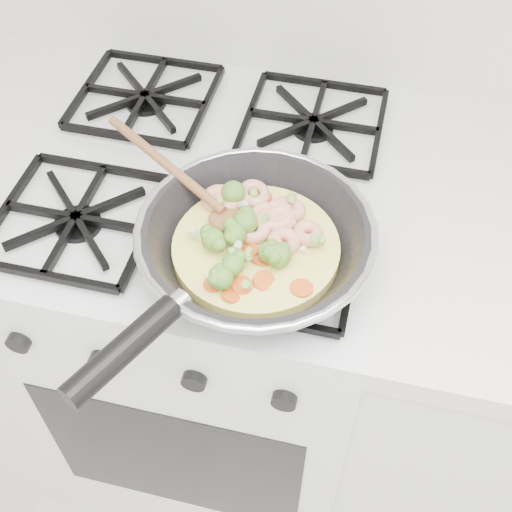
# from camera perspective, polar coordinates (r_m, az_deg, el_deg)

# --- Properties ---
(stove) EXTENTS (0.60, 0.60, 0.92)m
(stove) POSITION_cam_1_polar(r_m,az_deg,el_deg) (1.40, -3.45, -6.19)
(stove) COLOR white
(stove) RESTS_ON ground
(skillet) EXTENTS (0.42, 0.46, 0.09)m
(skillet) POSITION_cam_1_polar(r_m,az_deg,el_deg) (0.88, -0.25, 1.22)
(skillet) COLOR black
(skillet) RESTS_ON stove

